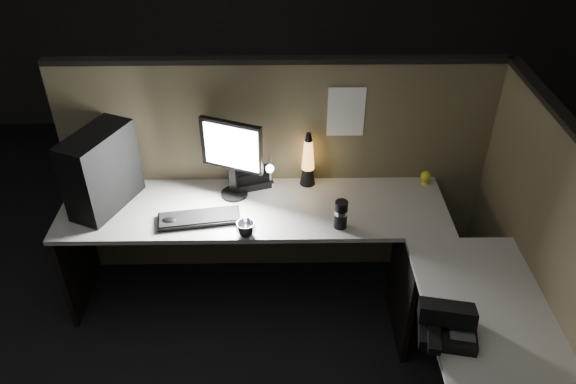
{
  "coord_description": "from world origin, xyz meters",
  "views": [
    {
      "loc": [
        0.01,
        -2.07,
        2.75
      ],
      "look_at": [
        0.05,
        0.35,
        1.02
      ],
      "focal_mm": 35.0,
      "sensor_mm": 36.0,
      "label": 1
    }
  ],
  "objects_px": {
    "lava_lamp": "(308,163)",
    "desk_phone": "(446,324)",
    "pc_tower": "(101,170)",
    "keyboard": "(199,218)",
    "monitor": "(232,152)"
  },
  "relations": [
    {
      "from": "lava_lamp",
      "to": "desk_phone",
      "type": "bearing_deg",
      "value": -64.54
    },
    {
      "from": "pc_tower",
      "to": "keyboard",
      "type": "distance_m",
      "value": 0.63
    },
    {
      "from": "monitor",
      "to": "lava_lamp",
      "type": "distance_m",
      "value": 0.49
    },
    {
      "from": "lava_lamp",
      "to": "desk_phone",
      "type": "height_order",
      "value": "lava_lamp"
    },
    {
      "from": "pc_tower",
      "to": "keyboard",
      "type": "xyz_separation_m",
      "value": [
        0.56,
        -0.16,
        -0.23
      ]
    },
    {
      "from": "keyboard",
      "to": "pc_tower",
      "type": "bearing_deg",
      "value": 155.12
    },
    {
      "from": "pc_tower",
      "to": "monitor",
      "type": "distance_m",
      "value": 0.76
    },
    {
      "from": "monitor",
      "to": "keyboard",
      "type": "bearing_deg",
      "value": -103.29
    },
    {
      "from": "pc_tower",
      "to": "monitor",
      "type": "bearing_deg",
      "value": 31.44
    },
    {
      "from": "pc_tower",
      "to": "lava_lamp",
      "type": "xyz_separation_m",
      "value": [
        1.2,
        0.2,
        -0.09
      ]
    },
    {
      "from": "keyboard",
      "to": "lava_lamp",
      "type": "bearing_deg",
      "value": 21.03
    },
    {
      "from": "keyboard",
      "to": "desk_phone",
      "type": "distance_m",
      "value": 1.48
    },
    {
      "from": "pc_tower",
      "to": "keyboard",
      "type": "relative_size",
      "value": 1.02
    },
    {
      "from": "keyboard",
      "to": "desk_phone",
      "type": "xyz_separation_m",
      "value": [
        1.22,
        -0.84,
        0.05
      ]
    },
    {
      "from": "keyboard",
      "to": "lava_lamp",
      "type": "xyz_separation_m",
      "value": [
        0.64,
        0.36,
        0.14
      ]
    }
  ]
}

